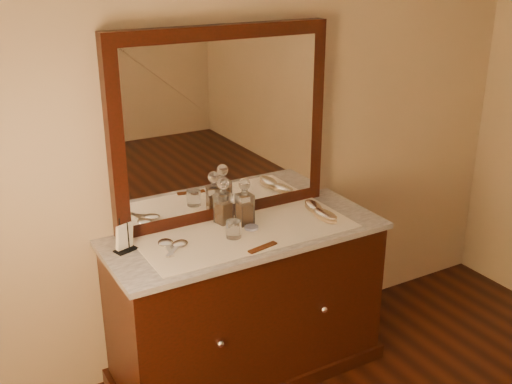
% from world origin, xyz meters
% --- Properties ---
extents(dresser_cabinet, '(1.40, 0.55, 0.82)m').
position_xyz_m(dresser_cabinet, '(0.00, 1.96, 0.41)').
color(dresser_cabinet, black).
rests_on(dresser_cabinet, floor).
extents(dresser_plinth, '(1.46, 0.59, 0.08)m').
position_xyz_m(dresser_plinth, '(0.00, 1.96, 0.04)').
color(dresser_plinth, black).
rests_on(dresser_plinth, floor).
extents(knob_left, '(0.04, 0.04, 0.04)m').
position_xyz_m(knob_left, '(-0.30, 1.67, 0.45)').
color(knob_left, silver).
rests_on(knob_left, dresser_cabinet).
extents(knob_right, '(0.04, 0.04, 0.04)m').
position_xyz_m(knob_right, '(0.30, 1.67, 0.45)').
color(knob_right, silver).
rests_on(knob_right, dresser_cabinet).
extents(marble_top, '(1.44, 0.59, 0.03)m').
position_xyz_m(marble_top, '(0.00, 1.96, 0.83)').
color(marble_top, silver).
rests_on(marble_top, dresser_cabinet).
extents(mirror_frame, '(1.20, 0.08, 1.00)m').
position_xyz_m(mirror_frame, '(0.00, 2.20, 1.35)').
color(mirror_frame, black).
rests_on(mirror_frame, marble_top).
extents(mirror_glass, '(1.06, 0.01, 0.86)m').
position_xyz_m(mirror_glass, '(0.00, 2.17, 1.35)').
color(mirror_glass, white).
rests_on(mirror_glass, marble_top).
extents(lace_runner, '(1.10, 0.45, 0.00)m').
position_xyz_m(lace_runner, '(0.00, 1.94, 0.85)').
color(lace_runner, white).
rests_on(lace_runner, marble_top).
extents(pin_dish, '(0.09, 0.09, 0.01)m').
position_xyz_m(pin_dish, '(0.04, 1.96, 0.86)').
color(pin_dish, white).
rests_on(pin_dish, lace_runner).
extents(comb, '(0.17, 0.06, 0.01)m').
position_xyz_m(comb, '(-0.03, 1.74, 0.86)').
color(comb, maroon).
rests_on(comb, lace_runner).
extents(napkin_rack, '(0.12, 0.09, 0.16)m').
position_xyz_m(napkin_rack, '(-0.60, 2.06, 0.91)').
color(napkin_rack, black).
rests_on(napkin_rack, marble_top).
extents(decanter_left, '(0.09, 0.09, 0.25)m').
position_xyz_m(decanter_left, '(-0.05, 2.11, 0.95)').
color(decanter_left, '#904F15').
rests_on(decanter_left, lace_runner).
extents(decanter_right, '(0.08, 0.08, 0.25)m').
position_xyz_m(decanter_right, '(0.04, 2.04, 0.95)').
color(decanter_right, '#904F15').
rests_on(decanter_right, lace_runner).
extents(brush_near, '(0.09, 0.18, 0.05)m').
position_xyz_m(brush_near, '(0.43, 1.87, 0.88)').
color(brush_near, tan).
rests_on(brush_near, lace_runner).
extents(brush_far, '(0.10, 0.17, 0.04)m').
position_xyz_m(brush_far, '(0.45, 2.00, 0.88)').
color(brush_far, tan).
rests_on(brush_far, lace_runner).
extents(hand_mirror_outer, '(0.09, 0.20, 0.02)m').
position_xyz_m(hand_mirror_outer, '(-0.42, 2.00, 0.86)').
color(hand_mirror_outer, silver).
rests_on(hand_mirror_outer, lace_runner).
extents(hand_mirror_inner, '(0.17, 0.16, 0.02)m').
position_xyz_m(hand_mirror_inner, '(-0.37, 1.96, 0.86)').
color(hand_mirror_inner, silver).
rests_on(hand_mirror_inner, lace_runner).
extents(tumblers, '(0.08, 0.08, 0.09)m').
position_xyz_m(tumblers, '(-0.09, 1.92, 0.90)').
color(tumblers, white).
rests_on(tumblers, lace_runner).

